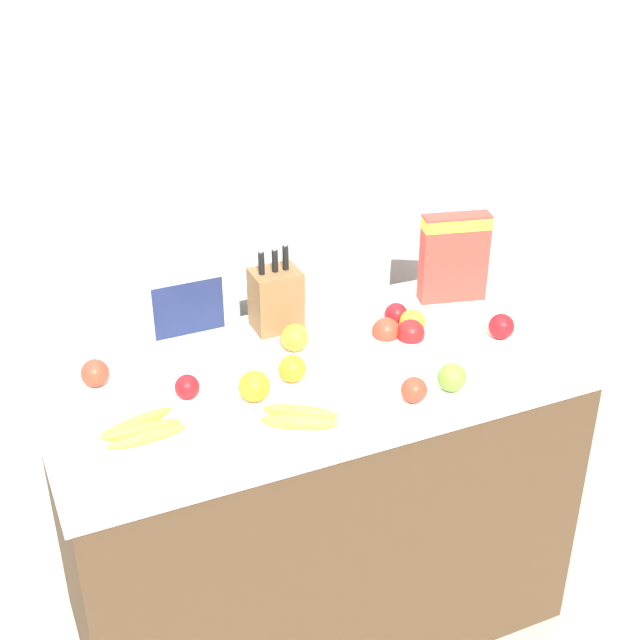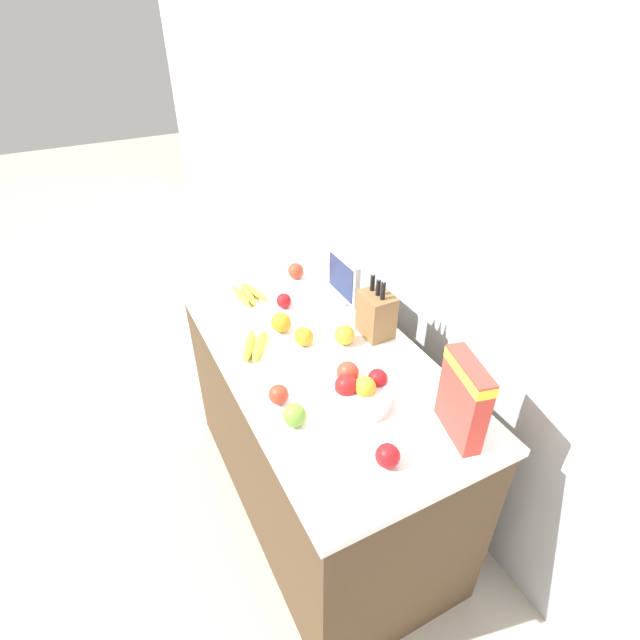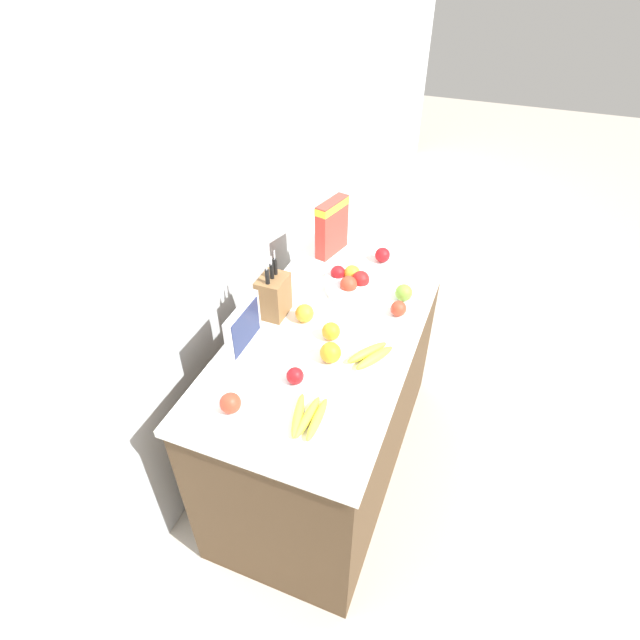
% 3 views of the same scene
% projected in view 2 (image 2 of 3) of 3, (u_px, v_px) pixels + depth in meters
% --- Properties ---
extents(ground_plane, '(14.00, 14.00, 0.00)m').
position_uv_depth(ground_plane, '(318.00, 497.00, 2.46)').
color(ground_plane, '#B2A899').
extents(wall_back, '(9.00, 0.06, 2.60)m').
position_uv_depth(wall_back, '(451.00, 232.00, 1.93)').
color(wall_back, silver).
rests_on(wall_back, ground_plane).
extents(counter, '(1.46, 0.73, 0.92)m').
position_uv_depth(counter, '(318.00, 433.00, 2.20)').
color(counter, '#4C3823').
rests_on(counter, ground_plane).
extents(knife_block, '(0.14, 0.11, 0.30)m').
position_uv_depth(knife_block, '(376.00, 313.00, 1.98)').
color(knife_block, brown).
rests_on(knife_block, counter).
extents(small_monitor, '(0.24, 0.03, 0.22)m').
position_uv_depth(small_monitor, '(343.00, 278.00, 2.15)').
color(small_monitor, '#B7B7BC').
rests_on(small_monitor, counter).
extents(cereal_box, '(0.22, 0.11, 0.28)m').
position_uv_depth(cereal_box, '(464.00, 397.00, 1.51)').
color(cereal_box, red).
rests_on(cereal_box, counter).
extents(fruit_bowl, '(0.26, 0.26, 0.11)m').
position_uv_depth(fruit_bowl, '(357.00, 389.00, 1.70)').
color(fruit_bowl, silver).
rests_on(fruit_bowl, counter).
extents(banana_bunch_left, '(0.20, 0.17, 0.04)m').
position_uv_depth(banana_bunch_left, '(254.00, 346.00, 1.93)').
color(banana_bunch_left, yellow).
rests_on(banana_bunch_left, counter).
extents(banana_bunch_right, '(0.21, 0.13, 0.03)m').
position_uv_depth(banana_bunch_right, '(248.00, 294.00, 2.25)').
color(banana_bunch_right, yellow).
rests_on(banana_bunch_right, counter).
extents(apple_leftmost, '(0.07, 0.07, 0.07)m').
position_uv_depth(apple_leftmost, '(284.00, 301.00, 2.17)').
color(apple_leftmost, '#A31419').
rests_on(apple_leftmost, counter).
extents(apple_front, '(0.07, 0.07, 0.07)m').
position_uv_depth(apple_front, '(388.00, 456.00, 1.47)').
color(apple_front, '#A31419').
rests_on(apple_front, counter).
extents(apple_middle, '(0.08, 0.08, 0.08)m').
position_uv_depth(apple_middle, '(295.00, 415.00, 1.60)').
color(apple_middle, '#6B9E33').
rests_on(apple_middle, counter).
extents(apple_by_knife_block, '(0.08, 0.08, 0.08)m').
position_uv_depth(apple_by_knife_block, '(296.00, 271.00, 2.38)').
color(apple_by_knife_block, red).
rests_on(apple_by_knife_block, counter).
extents(apple_near_bananas, '(0.07, 0.07, 0.07)m').
position_uv_depth(apple_near_bananas, '(278.00, 394.00, 1.69)').
color(apple_near_bananas, red).
rests_on(apple_near_bananas, counter).
extents(orange_near_bowl, '(0.08, 0.08, 0.08)m').
position_uv_depth(orange_near_bowl, '(304.00, 336.00, 1.95)').
color(orange_near_bowl, orange).
rests_on(orange_near_bowl, counter).
extents(orange_front_right, '(0.08, 0.08, 0.08)m').
position_uv_depth(orange_front_right, '(345.00, 335.00, 1.95)').
color(orange_front_right, orange).
rests_on(orange_front_right, counter).
extents(orange_mid_left, '(0.08, 0.08, 0.08)m').
position_uv_depth(orange_mid_left, '(281.00, 322.00, 2.02)').
color(orange_mid_left, orange).
rests_on(orange_mid_left, counter).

